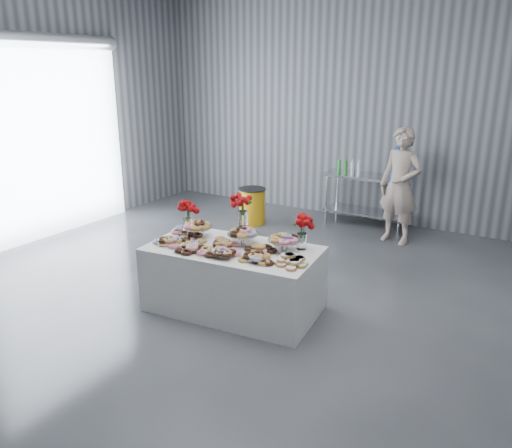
{
  "coord_description": "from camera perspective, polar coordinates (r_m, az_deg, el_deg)",
  "views": [
    {
      "loc": [
        3.06,
        -4.06,
        2.67
      ],
      "look_at": [
        0.12,
        0.76,
        0.89
      ],
      "focal_mm": 35.0,
      "sensor_mm": 36.0,
      "label": 1
    }
  ],
  "objects": [
    {
      "name": "drink_bottles",
      "position": [
        8.78,
        10.59,
        6.49
      ],
      "size": [
        0.54,
        0.08,
        0.27
      ],
      "primitive_type": null,
      "color": "#268C33",
      "rests_on": "prep_table"
    },
    {
      "name": "danish_pile",
      "position": [
        5.11,
        4.02,
        -3.94
      ],
      "size": [
        0.48,
        0.48,
        0.11
      ],
      "primitive_type": null,
      "color": "white",
      "rests_on": "display_table"
    },
    {
      "name": "display_table",
      "position": [
        5.69,
        -2.6,
        -6.29
      ],
      "size": [
        2.0,
        1.2,
        0.75
      ],
      "primitive_type": "cube",
      "rotation": [
        0.0,
        0.0,
        0.11
      ],
      "color": "white",
      "rests_on": "ground"
    },
    {
      "name": "cake_stand_right",
      "position": [
        5.41,
        3.23,
        -1.72
      ],
      "size": [
        0.36,
        0.36,
        0.17
      ],
      "color": "silver",
      "rests_on": "display_table"
    },
    {
      "name": "prep_table",
      "position": [
        8.85,
        12.6,
        3.7
      ],
      "size": [
        1.5,
        0.6,
        0.9
      ],
      "color": "silver",
      "rests_on": "ground"
    },
    {
      "name": "bouquet_left",
      "position": [
        6.03,
        -7.89,
        1.72
      ],
      "size": [
        0.26,
        0.26,
        0.42
      ],
      "color": "white",
      "rests_on": "display_table"
    },
    {
      "name": "ground",
      "position": [
        5.75,
        -5.0,
        -10.25
      ],
      "size": [
        9.0,
        9.0,
        0.0
      ],
      "primitive_type": "plane",
      "color": "#393C41",
      "rests_on": "ground"
    },
    {
      "name": "trash_barrel",
      "position": [
        8.85,
        -0.46,
        2.1
      ],
      "size": [
        0.49,
        0.49,
        0.63
      ],
      "rotation": [
        0.0,
        0.0,
        0.1
      ],
      "color": "yellow",
      "rests_on": "ground"
    },
    {
      "name": "cake_stand_left",
      "position": [
        5.89,
        -6.72,
        -0.2
      ],
      "size": [
        0.36,
        0.36,
        0.17
      ],
      "color": "silver",
      "rests_on": "display_table"
    },
    {
      "name": "room_walls",
      "position": [
        5.31,
        -7.82,
        17.02
      ],
      "size": [
        8.04,
        9.04,
        4.02
      ],
      "color": "gray",
      "rests_on": "ground"
    },
    {
      "name": "bouquet_center",
      "position": [
        5.75,
        -1.52,
        1.97
      ],
      "size": [
        0.26,
        0.26,
        0.57
      ],
      "color": "silver",
      "rests_on": "display_table"
    },
    {
      "name": "person",
      "position": [
        8.05,
        16.13,
        4.2
      ],
      "size": [
        0.75,
        0.58,
        1.82
      ],
      "primitive_type": "imported",
      "rotation": [
        0.0,
        0.0,
        -0.23
      ],
      "color": "#CC8C93",
      "rests_on": "ground"
    },
    {
      "name": "donut_mounds",
      "position": [
        5.5,
        -2.95,
        -2.46
      ],
      "size": [
        1.88,
        0.99,
        0.09
      ],
      "primitive_type": null,
      "rotation": [
        0.0,
        0.0,
        0.11
      ],
      "color": "tan",
      "rests_on": "display_table"
    },
    {
      "name": "cake_stand_mid",
      "position": [
        5.61,
        -1.51,
        -1.0
      ],
      "size": [
        0.36,
        0.36,
        0.17
      ],
      "color": "silver",
      "rests_on": "display_table"
    },
    {
      "name": "water_jug",
      "position": [
        8.6,
        16.0,
        6.67
      ],
      "size": [
        0.28,
        0.28,
        0.55
      ],
      "color": "#396BC4",
      "rests_on": "prep_table"
    },
    {
      "name": "bouquet_right",
      "position": [
        5.45,
        5.31,
        0.08
      ],
      "size": [
        0.26,
        0.26,
        0.42
      ],
      "color": "white",
      "rests_on": "display_table"
    }
  ]
}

